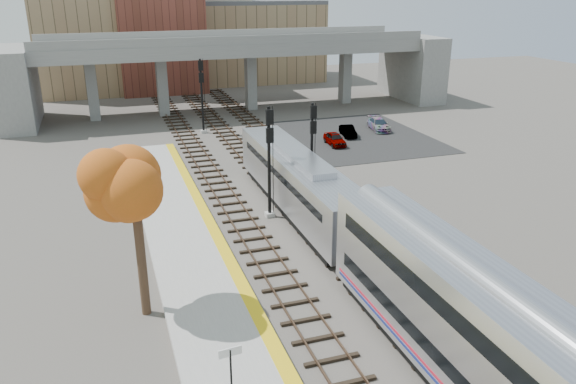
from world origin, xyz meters
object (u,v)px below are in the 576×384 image
object	(u,v)px
signal_mast_mid	(312,151)
tree	(134,191)
signal_mast_far	(202,96)
signal_mast_near	(269,163)
car_b	(348,131)
car_c	(379,124)
coach	(532,384)
car_a	(335,139)
locomotive	(298,182)

from	to	relation	value
signal_mast_mid	tree	size ratio (longest dim) A/B	0.83
signal_mast_far	signal_mast_near	bearing A→B (deg)	-90.00
signal_mast_mid	car_b	size ratio (longest dim) A/B	2.08
tree	car_c	size ratio (longest dim) A/B	1.99
coach	car_b	world-z (taller)	coach
signal_mast_near	car_b	xyz separation A→B (m)	(14.00, 18.00, -3.31)
signal_mast_near	car_a	bearing A→B (deg)	53.48
car_b	signal_mast_near	bearing A→B (deg)	-118.13
coach	car_c	world-z (taller)	coach
tree	car_a	world-z (taller)	tree
car_b	car_c	bearing A→B (deg)	28.48
signal_mast_near	car_c	bearing A→B (deg)	46.72
signal_mast_mid	car_b	world-z (taller)	signal_mast_mid
signal_mast_mid	car_b	distance (m)	18.40
car_a	signal_mast_near	bearing A→B (deg)	-123.88
tree	car_b	bearing A→B (deg)	49.93
car_a	car_b	distance (m)	3.71
signal_mast_near	coach	bearing A→B (deg)	-84.66
coach	signal_mast_mid	world-z (taller)	signal_mast_mid
car_a	car_c	xyz separation A→B (m)	(6.95, 4.10, 0.01)
tree	car_a	xyz separation A→B (m)	(20.58, 24.95, -5.71)
coach	car_b	size ratio (longest dim) A/B	7.35
signal_mast_mid	car_b	bearing A→B (deg)	56.96
signal_mast_mid	signal_mast_far	world-z (taller)	signal_mast_far
car_b	coach	bearing A→B (deg)	-96.65
car_c	coach	bearing A→B (deg)	-101.46
signal_mast_far	car_a	size ratio (longest dim) A/B	2.19
signal_mast_far	car_b	distance (m)	15.75
locomotive	signal_mast_far	xyz separation A→B (m)	(-2.10, 24.23, 1.74)
tree	car_a	bearing A→B (deg)	50.49
locomotive	car_b	size ratio (longest dim) A/B	5.60
coach	car_b	distance (m)	42.25
signal_mast_near	tree	bearing A→B (deg)	-133.84
car_a	tree	bearing A→B (deg)	-126.87
locomotive	signal_mast_far	bearing A→B (deg)	94.95
car_a	coach	bearing A→B (deg)	-101.14
coach	signal_mast_far	size ratio (longest dim) A/B	3.20
signal_mast_far	car_a	world-z (taller)	signal_mast_far
locomotive	coach	xyz separation A→B (m)	(-0.00, -22.61, 0.52)
coach	tree	distance (m)	17.51
coach	car_c	size ratio (longest dim) A/B	5.81
signal_mast_near	signal_mast_mid	bearing A→B (deg)	34.11
car_a	car_c	bearing A→B (deg)	33.16
locomotive	coach	distance (m)	22.61
signal_mast_mid	car_a	xyz separation A→B (m)	(7.29, 12.60, -2.87)
locomotive	car_b	distance (m)	21.54
locomotive	signal_mast_mid	distance (m)	3.54
locomotive	car_c	xyz separation A→B (m)	(16.24, 19.34, -1.61)
signal_mast_far	locomotive	bearing A→B (deg)	-85.05
signal_mast_mid	car_a	world-z (taller)	signal_mast_mid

